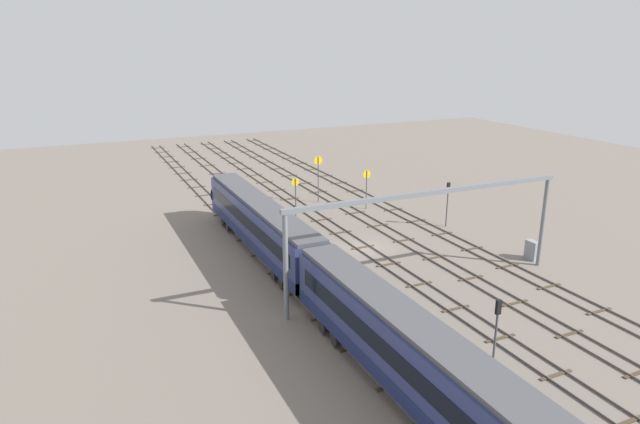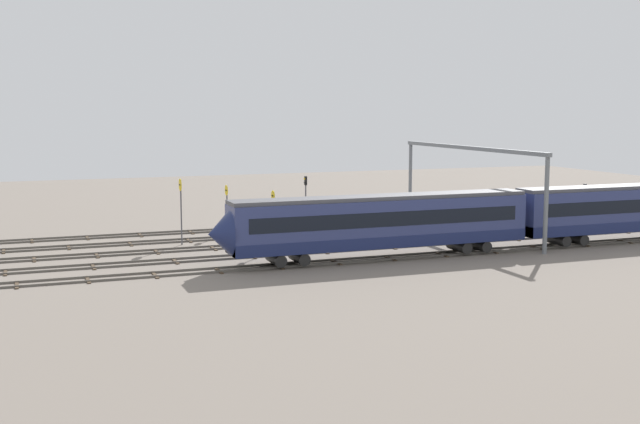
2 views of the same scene
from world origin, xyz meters
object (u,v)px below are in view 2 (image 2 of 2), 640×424
at_px(speed_sign_mid_trackside, 273,212).
at_px(speed_sign_far_trackside, 227,202).
at_px(overhead_gantry, 469,164).
at_px(relay_cabinet, 397,209).
at_px(speed_sign_near_foreground, 181,201).
at_px(signal_light_trackside_approach, 584,200).
at_px(signal_light_trackside_departure, 306,193).
at_px(train, 634,211).

height_order(speed_sign_mid_trackside, speed_sign_far_trackside, speed_sign_mid_trackside).
xyz_separation_m(overhead_gantry, relay_cabinet, (1.30, -12.32, -5.55)).
bearing_deg(speed_sign_near_foreground, signal_light_trackside_approach, 171.58).
bearing_deg(signal_light_trackside_departure, overhead_gantry, 137.68).
relative_size(speed_sign_far_trackside, relay_cabinet, 2.68).
relative_size(signal_light_trackside_approach, signal_light_trackside_departure, 0.94).
height_order(signal_light_trackside_departure, relay_cabinet, signal_light_trackside_departure).
xyz_separation_m(train, signal_light_trackside_departure, (23.24, -20.25, 0.46)).
bearing_deg(speed_sign_near_foreground, signal_light_trackside_departure, -149.49).
xyz_separation_m(speed_sign_mid_trackside, relay_cabinet, (-18.57, -15.24, -2.32)).
xyz_separation_m(signal_light_trackside_departure, relay_cabinet, (-10.83, -1.28, -2.25)).
xyz_separation_m(train, signal_light_trackside_approach, (0.17, -6.36, 0.28)).
distance_m(speed_sign_mid_trackside, signal_light_trackside_approach, 30.81).
bearing_deg(signal_light_trackside_approach, speed_sign_mid_trackside, 0.14).
height_order(train, speed_sign_mid_trackside, speed_sign_mid_trackside).
bearing_deg(signal_light_trackside_approach, speed_sign_near_foreground, -8.42).
xyz_separation_m(signal_light_trackside_approach, relay_cabinet, (12.24, -15.16, -2.07)).
bearing_deg(signal_light_trackside_approach, signal_light_trackside_departure, -31.04).
height_order(speed_sign_mid_trackside, signal_light_trackside_departure, speed_sign_mid_trackside).
height_order(overhead_gantry, signal_light_trackside_approach, overhead_gantry).
xyz_separation_m(train, overhead_gantry, (11.11, -9.20, 3.75)).
xyz_separation_m(overhead_gantry, signal_light_trackside_approach, (-10.94, 2.84, -3.48)).
distance_m(train, speed_sign_mid_trackside, 31.62).
height_order(train, speed_sign_near_foreground, speed_sign_near_foreground).
bearing_deg(speed_sign_near_foreground, train, 162.40).
bearing_deg(overhead_gantry, speed_sign_mid_trackside, 8.34).
height_order(speed_sign_far_trackside, signal_light_trackside_approach, speed_sign_far_trackside).
bearing_deg(signal_light_trackside_approach, speed_sign_far_trackside, -16.21).
relative_size(train, overhead_gantry, 3.11).
bearing_deg(speed_sign_near_foreground, speed_sign_mid_trackside, 139.12).
distance_m(train, signal_light_trackside_approach, 6.37).
xyz_separation_m(speed_sign_near_foreground, signal_light_trackside_approach, (-37.27, 5.51, -0.84)).
xyz_separation_m(train, speed_sign_near_foreground, (37.44, -11.88, 1.12)).
bearing_deg(speed_sign_near_foreground, overhead_gantry, 174.19).
relative_size(train, signal_light_trackside_departure, 15.74).
height_order(speed_sign_far_trackside, signal_light_trackside_departure, signal_light_trackside_departure).
relative_size(train, signal_light_trackside_approach, 16.81).
distance_m(speed_sign_near_foreground, speed_sign_far_trackside, 6.33).
bearing_deg(signal_light_trackside_approach, train, 91.52).
bearing_deg(train, signal_light_trackside_departure, -41.06).
bearing_deg(speed_sign_mid_trackside, speed_sign_far_trackside, -80.96).
height_order(speed_sign_near_foreground, relay_cabinet, speed_sign_near_foreground).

